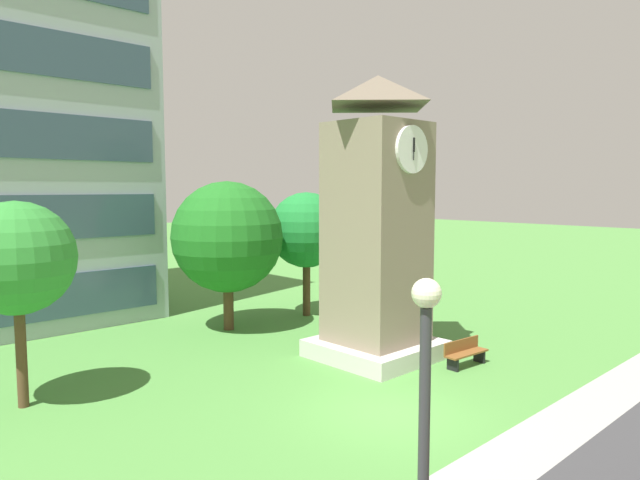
# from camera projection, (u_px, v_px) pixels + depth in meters

# --- Properties ---
(ground_plane) EXTENTS (160.00, 160.00, 0.00)m
(ground_plane) POSITION_uv_depth(u_px,v_px,m) (390.00, 413.00, 15.08)
(ground_plane) COLOR #4C893D
(kerb_strip) EXTENTS (120.00, 1.60, 0.01)m
(kerb_strip) POSITION_uv_depth(u_px,v_px,m) (513.00, 458.00, 12.54)
(kerb_strip) COLOR #9E9E99
(kerb_strip) RESTS_ON ground
(clock_tower) EXTENTS (3.83, 3.83, 9.78)m
(clock_tower) POSITION_uv_depth(u_px,v_px,m) (377.00, 235.00, 19.70)
(clock_tower) COLOR gray
(clock_tower) RESTS_ON ground
(park_bench) EXTENTS (1.83, 0.63, 0.88)m
(park_bench) POSITION_uv_depth(u_px,v_px,m) (465.00, 352.00, 19.02)
(park_bench) COLOR brown
(park_bench) RESTS_ON ground
(street_lamp) EXTENTS (0.36, 0.36, 4.90)m
(street_lamp) POSITION_uv_depth(u_px,v_px,m) (424.00, 425.00, 6.84)
(street_lamp) COLOR #333338
(street_lamp) RESTS_ON ground
(tree_near_tower) EXTENTS (4.64, 4.64, 6.26)m
(tree_near_tower) POSITION_uv_depth(u_px,v_px,m) (227.00, 237.00, 23.63)
(tree_near_tower) COLOR #513823
(tree_near_tower) RESTS_ON ground
(tree_streetside) EXTENTS (3.06, 3.06, 5.63)m
(tree_streetside) POSITION_uv_depth(u_px,v_px,m) (17.00, 259.00, 15.13)
(tree_streetside) COLOR #513823
(tree_streetside) RESTS_ON ground
(tree_by_building) EXTENTS (3.50, 3.50, 5.78)m
(tree_by_building) POSITION_uv_depth(u_px,v_px,m) (306.00, 230.00, 26.30)
(tree_by_building) COLOR #513823
(tree_by_building) RESTS_ON ground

